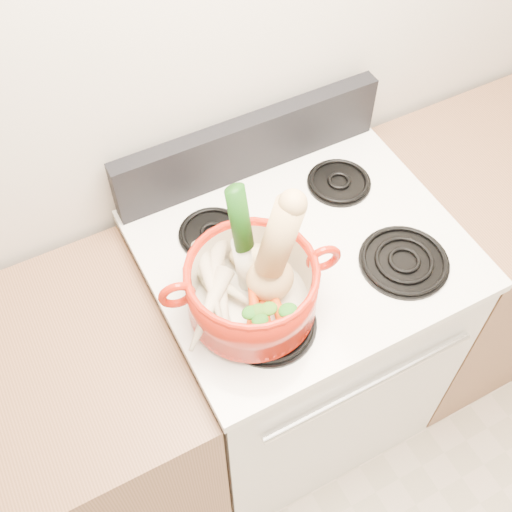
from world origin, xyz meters
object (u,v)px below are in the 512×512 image
squash (271,254)px  dutch_oven (252,289)px  stove_body (295,340)px  leek (244,241)px

squash → dutch_oven: bearing=173.4°
stove_body → leek: size_ratio=3.04×
dutch_oven → squash: 0.11m
stove_body → dutch_oven: bearing=-152.5°
leek → stove_body: bearing=4.9°
stove_body → squash: bearing=-146.5°
dutch_oven → leek: size_ratio=0.97×
stove_body → leek: leek is taller
stove_body → dutch_oven: 0.62m
dutch_oven → leek: leek is taller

